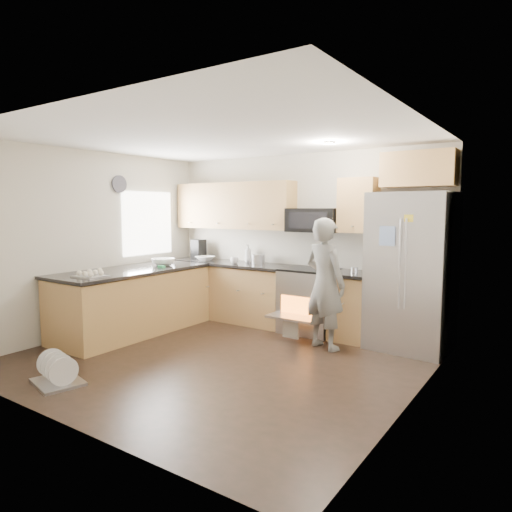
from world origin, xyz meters
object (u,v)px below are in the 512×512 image
Objects in this scene: refrigerator at (411,272)px; dish_rack at (58,375)px; person at (325,284)px; stove_range at (310,286)px.

refrigerator is 4.26m from dish_rack.
person is (-0.91, -0.57, -0.16)m from refrigerator.
stove_range is 1.46m from refrigerator.
dish_rack is at bearing -110.90° from stove_range.
refrigerator is at bearing 50.53° from dish_rack.
dish_rack is at bearing 73.91° from person.
refrigerator is at bearing -130.57° from person.
refrigerator reaches higher than person.
stove_range is at bearing 69.10° from dish_rack.
person is at bearing 56.70° from dish_rack.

